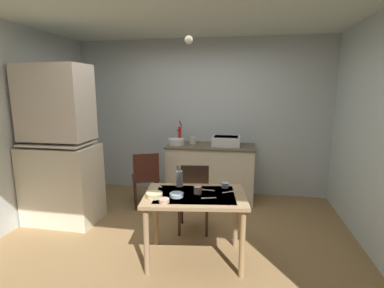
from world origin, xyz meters
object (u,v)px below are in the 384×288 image
at_px(dining_table, 195,204).
at_px(mixing_bowl_counter, 176,142).
at_px(hutch_cabinet, 60,151).
at_px(chair_far_side, 193,196).
at_px(hand_pump, 180,134).
at_px(mug_dark, 225,185).
at_px(glass_bottle, 179,178).
at_px(sink_basin, 226,141).
at_px(serving_bowl_wide, 164,201).
at_px(chair_by_counter, 146,177).

bearing_deg(dining_table, mixing_bowl_counter, 109.46).
xyz_separation_m(hutch_cabinet, chair_far_side, (1.82, -0.01, -0.50)).
height_order(hand_pump, mixing_bowl_counter, hand_pump).
xyz_separation_m(mug_dark, glass_bottle, (-0.51, -0.05, 0.07)).
bearing_deg(hutch_cabinet, dining_table, -16.81).
bearing_deg(mug_dark, mixing_bowl_counter, 121.54).
bearing_deg(mug_dark, dining_table, -137.74).
distance_m(dining_table, glass_bottle, 0.37).
distance_m(sink_basin, hand_pump, 0.78).
xyz_separation_m(hutch_cabinet, hand_pump, (1.36, 1.25, 0.08)).
bearing_deg(glass_bottle, serving_bowl_wide, -94.51).
bearing_deg(serving_bowl_wide, hand_pump, 98.79).
relative_size(serving_bowl_wide, mug_dark, 1.38).
height_order(mixing_bowl_counter, chair_by_counter, mixing_bowl_counter).
bearing_deg(serving_bowl_wide, dining_table, 46.36).
bearing_deg(hand_pump, glass_bottle, -77.34).
relative_size(hand_pump, chair_far_side, 0.43).
bearing_deg(chair_far_side, serving_bowl_wide, -99.07).
bearing_deg(glass_bottle, mixing_bowl_counter, 104.68).
height_order(serving_bowl_wide, mug_dark, mug_dark).
bearing_deg(dining_table, hutch_cabinet, 163.19).
distance_m(hutch_cabinet, dining_table, 2.06).
height_order(mixing_bowl_counter, glass_bottle, mixing_bowl_counter).
distance_m(hutch_cabinet, serving_bowl_wide, 1.90).
bearing_deg(serving_bowl_wide, chair_far_side, 80.93).
relative_size(serving_bowl_wide, glass_bottle, 0.43).
xyz_separation_m(hand_pump, mug_dark, (0.87, -1.58, -0.31)).
bearing_deg(chair_by_counter, sink_basin, 24.71).
relative_size(hand_pump, chair_by_counter, 0.45).
relative_size(chair_far_side, glass_bottle, 3.74).
xyz_separation_m(mixing_bowl_counter, mug_dark, (0.91, -1.48, -0.19)).
bearing_deg(serving_bowl_wide, glass_bottle, 85.49).
distance_m(chair_by_counter, glass_bottle, 1.34).
relative_size(mixing_bowl_counter, mug_dark, 3.50).
relative_size(mixing_bowl_counter, chair_far_side, 0.29).
xyz_separation_m(sink_basin, mug_dark, (0.10, -1.53, -0.22)).
bearing_deg(dining_table, hand_pump, 107.51).
bearing_deg(sink_basin, hutch_cabinet, -150.48).
bearing_deg(hutch_cabinet, sink_basin, 29.52).
bearing_deg(dining_table, chair_by_counter, 128.13).
xyz_separation_m(dining_table, chair_far_side, (-0.12, 0.58, -0.14)).
bearing_deg(hutch_cabinet, serving_bowl_wide, -26.86).
height_order(mixing_bowl_counter, mug_dark, mixing_bowl_counter).
bearing_deg(hand_pump, chair_by_counter, -124.43).
bearing_deg(glass_bottle, sink_basin, 75.36).
height_order(hutch_cabinet, mug_dark, hutch_cabinet).
relative_size(hand_pump, dining_table, 0.34).
bearing_deg(chair_far_side, mug_dark, -37.07).
height_order(dining_table, serving_bowl_wide, serving_bowl_wide).
xyz_separation_m(dining_table, glass_bottle, (-0.22, 0.22, 0.20)).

